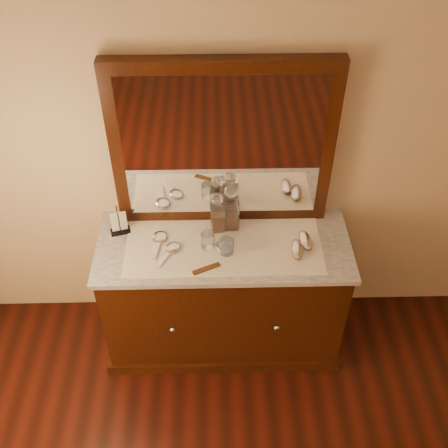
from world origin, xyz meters
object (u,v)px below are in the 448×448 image
(dresser_cabinet, at_px, (224,295))
(decanter_left, at_px, (217,216))
(decanter_right, at_px, (231,211))
(brush_near, at_px, (297,250))
(comb, at_px, (206,269))
(brush_far, at_px, (305,241))
(pin_dish, at_px, (224,246))
(napkin_rack, at_px, (119,223))
(hand_mirror_outer, at_px, (159,240))
(hand_mirror_inner, at_px, (171,250))
(mirror_frame, at_px, (223,146))

(dresser_cabinet, relative_size, decanter_left, 5.45)
(decanter_left, height_order, decanter_right, decanter_right)
(brush_near, bearing_deg, decanter_right, 148.28)
(comb, xyz_separation_m, brush_far, (0.56, 0.18, 0.02))
(brush_far, bearing_deg, pin_dish, -178.11)
(pin_dish, bearing_deg, napkin_rack, 166.51)
(dresser_cabinet, height_order, brush_far, brush_far)
(comb, relative_size, napkin_rack, 0.94)
(brush_near, distance_m, hand_mirror_outer, 0.78)
(brush_far, bearing_deg, dresser_cabinet, 179.27)
(napkin_rack, bearing_deg, decanter_right, 2.47)
(dresser_cabinet, bearing_deg, brush_far, -0.73)
(napkin_rack, xyz_separation_m, decanter_left, (0.56, 0.01, 0.04))
(decanter_left, relative_size, brush_far, 1.61)
(pin_dish, xyz_separation_m, comb, (-0.10, -0.17, -0.00))
(brush_near, height_order, hand_mirror_outer, brush_near)
(pin_dish, distance_m, hand_mirror_inner, 0.29)
(hand_mirror_outer, bearing_deg, decanter_left, 15.72)
(hand_mirror_outer, bearing_deg, hand_mirror_inner, -48.63)
(comb, bearing_deg, brush_near, -11.46)
(dresser_cabinet, bearing_deg, decanter_right, 73.34)
(dresser_cabinet, distance_m, comb, 0.50)
(decanter_right, distance_m, brush_far, 0.45)
(pin_dish, height_order, napkin_rack, napkin_rack)
(decanter_right, relative_size, brush_near, 2.02)
(mirror_frame, bearing_deg, napkin_rack, -168.23)
(brush_near, bearing_deg, napkin_rack, 168.96)
(comb, relative_size, brush_far, 0.99)
(decanter_left, height_order, brush_far, decanter_left)
(mirror_frame, height_order, decanter_right, mirror_frame)
(dresser_cabinet, distance_m, napkin_rack, 0.79)
(napkin_rack, relative_size, hand_mirror_inner, 0.80)
(napkin_rack, distance_m, hand_mirror_outer, 0.25)
(dresser_cabinet, bearing_deg, mirror_frame, 90.00)
(brush_far, distance_m, hand_mirror_outer, 0.83)
(napkin_rack, xyz_separation_m, hand_mirror_inner, (0.30, -0.17, -0.05))
(decanter_right, relative_size, brush_far, 1.88)
(pin_dish, height_order, decanter_left, decanter_left)
(decanter_left, bearing_deg, comb, -101.30)
(pin_dish, bearing_deg, brush_near, -7.37)
(mirror_frame, distance_m, brush_near, 0.70)
(brush_far, bearing_deg, hand_mirror_inner, -176.79)
(comb, bearing_deg, pin_dish, 35.93)
(decanter_left, distance_m, hand_mirror_inner, 0.33)
(dresser_cabinet, distance_m, brush_far, 0.65)
(decanter_right, bearing_deg, decanter_left, -164.62)
(mirror_frame, bearing_deg, brush_far, -28.63)
(napkin_rack, height_order, hand_mirror_outer, napkin_rack)
(dresser_cabinet, xyz_separation_m, napkin_rack, (-0.59, 0.12, 0.51))
(mirror_frame, distance_m, brush_far, 0.71)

